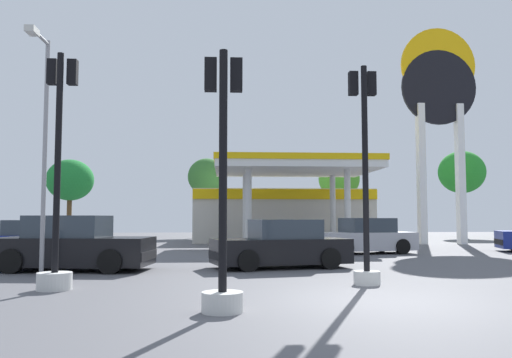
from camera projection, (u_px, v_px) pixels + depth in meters
The scene contains 15 objects.
ground_plane at pixel (378, 302), 9.67m from camera, with size 90.00×90.00×0.00m, color #56565B.
gas_station at pixel (281, 211), 33.66m from camera, with size 11.09×13.57×4.60m.
station_pole_sign at pixel (439, 104), 30.95m from camera, with size 4.46×0.56×12.82m.
car_1 at pixel (365, 237), 22.59m from camera, with size 4.55×2.71×1.53m.
car_2 at pixel (28, 241), 20.26m from camera, with size 4.30×2.43×1.45m.
car_3 at pixel (281, 246), 16.21m from camera, with size 4.45×2.66×1.49m.
car_4 at pixel (73, 246), 15.39m from camera, with size 4.66×2.41×1.61m.
traffic_signal_0 at pixel (223, 215), 8.73m from camera, with size 0.69×0.70×4.39m.
traffic_signal_1 at pixel (365, 192), 12.31m from camera, with size 0.65×0.66×5.16m.
traffic_signal_2 at pixel (57, 210), 11.38m from camera, with size 0.74×0.74×5.19m.
tree_0 at pixel (70, 180), 40.66m from camera, with size 3.60×3.60×6.05m.
tree_1 at pixel (207, 177), 41.45m from camera, with size 2.98×2.98×6.23m.
tree_2 at pixel (339, 179), 41.45m from camera, with size 3.24×3.24×6.13m.
tree_3 at pixel (462, 172), 41.32m from camera, with size 3.60×3.60×6.79m.
corner_streetlamp at pixel (43, 130), 13.95m from camera, with size 0.24×1.48×6.39m.
Camera 1 is at (-2.84, -9.66, 1.56)m, focal length 36.76 mm.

